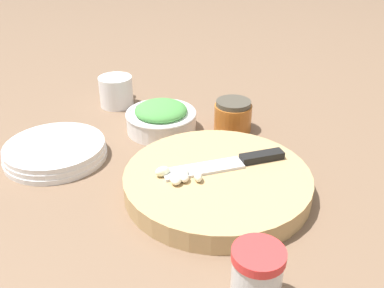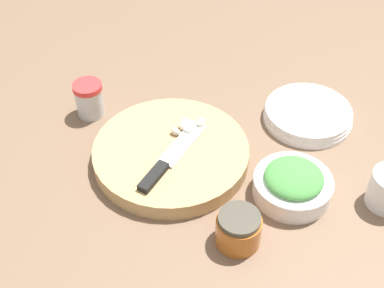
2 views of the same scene
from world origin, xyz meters
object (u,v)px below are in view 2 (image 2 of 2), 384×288
object	(u,v)px
herb_bowl	(293,184)
garlic_cloves	(188,126)
spice_jar	(89,99)
plate_stack	(308,114)
honey_jar	(238,229)
cutting_board	(171,154)
chef_knife	(169,159)

from	to	relation	value
herb_bowl	garlic_cloves	bearing A→B (deg)	-39.88
spice_jar	plate_stack	bearing A→B (deg)	174.44
honey_jar	plate_stack	bearing A→B (deg)	-120.99
cutting_board	honey_jar	world-z (taller)	honey_jar
herb_bowl	plate_stack	world-z (taller)	herb_bowl
chef_knife	spice_jar	size ratio (longest dim) A/B	2.47
cutting_board	chef_knife	distance (m)	0.04
spice_jar	honey_jar	xyz separation A→B (m)	(-0.28, 0.36, -0.01)
chef_knife	garlic_cloves	distance (m)	0.10
herb_bowl	spice_jar	xyz separation A→B (m)	(0.40, -0.26, 0.01)
spice_jar	honey_jar	distance (m)	0.46
garlic_cloves	honey_jar	size ratio (longest dim) A/B	0.99
herb_bowl	spice_jar	world-z (taller)	spice_jar
chef_knife	herb_bowl	xyz separation A→B (m)	(-0.23, 0.07, -0.01)
plate_stack	spice_jar	bearing A→B (deg)	-5.56
honey_jar	herb_bowl	bearing A→B (deg)	-138.24
chef_knife	honey_jar	xyz separation A→B (m)	(-0.11, 0.17, -0.01)
cutting_board	honey_jar	xyz separation A→B (m)	(-0.11, 0.20, 0.01)
cutting_board	honey_jar	bearing A→B (deg)	118.62
chef_knife	garlic_cloves	size ratio (longest dim) A/B	2.51
chef_knife	herb_bowl	distance (m)	0.24
herb_bowl	chef_knife	bearing A→B (deg)	-16.24
spice_jar	honey_jar	world-z (taller)	spice_jar
cutting_board	garlic_cloves	world-z (taller)	garlic_cloves
spice_jar	plate_stack	distance (m)	0.47
cutting_board	garlic_cloves	bearing A→B (deg)	-123.32
spice_jar	herb_bowl	bearing A→B (deg)	146.97
plate_stack	chef_knife	bearing A→B (deg)	25.66
chef_knife	garlic_cloves	xyz separation A→B (m)	(-0.04, -0.09, 0.00)
cutting_board	herb_bowl	size ratio (longest dim) A/B	2.08
honey_jar	spice_jar	bearing A→B (deg)	-51.65
cutting_board	spice_jar	distance (m)	0.23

